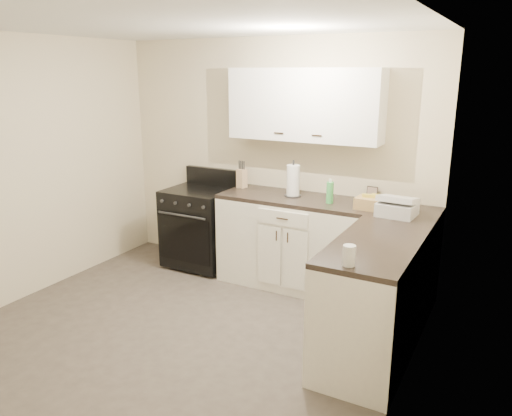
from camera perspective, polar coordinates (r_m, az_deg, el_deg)
The scene contains 20 objects.
floor at distance 4.35m, azimuth -9.33°, elevation -14.56°, with size 3.60×3.60×0.00m, color #473F38.
ceiling at distance 3.79m, azimuth -11.07°, elevation 20.27°, with size 3.60×3.60×0.00m, color white.
wall_back at distance 5.38m, azimuth 1.84°, elevation 5.67°, with size 3.60×3.60×0.00m, color beige.
wall_right at distance 3.14m, azimuth 16.70°, elevation -2.16°, with size 3.60×3.60×0.00m, color beige.
wall_left at distance 5.19m, azimuth -25.98°, elevation 3.73°, with size 3.60×3.60×0.00m, color beige.
base_cabinets_back at distance 5.15m, azimuth 4.51°, elevation -4.05°, with size 1.55×0.60×0.90m, color silver.
base_cabinets_right at distance 4.25m, azimuth 14.33°, elevation -8.82°, with size 0.60×1.90×0.90m, color silver.
countertop_back at distance 5.01m, azimuth 4.62°, elevation 1.02°, with size 1.55×0.60×0.04m, color black.
countertop_right at distance 4.09m, azimuth 14.76°, elevation -2.79°, with size 0.60×1.90×0.04m, color black.
upper_cabinets at distance 5.00m, azimuth 5.57°, elevation 11.67°, with size 1.55×0.30×0.70m, color white.
stove at distance 5.67m, azimuth -6.42°, elevation -2.15°, with size 0.71×0.61×0.86m, color black.
knife_block at distance 5.39m, azimuth -1.64°, elevation 3.41°, with size 0.09×0.08×0.20m, color #D5B183.
paper_towel at distance 5.01m, azimuth 4.27°, elevation 3.13°, with size 0.13×0.13×0.32m, color white.
soap_bottle at distance 4.79m, azimuth 8.44°, elevation 1.76°, with size 0.07×0.07×0.21m, color green.
picture_frame at distance 4.99m, azimuth 13.13°, elevation 1.65°, with size 0.11×0.01×0.13m, color black.
wicker_basket at distance 4.67m, azimuth 13.32°, elevation 0.49°, with size 0.32×0.21×0.11m, color tan.
countertop_grill at distance 4.51m, azimuth 15.81°, elevation -0.12°, with size 0.31×0.29×0.12m, color silver.
glass_jar at distance 3.29m, azimuth 10.59°, elevation -5.36°, with size 0.08×0.08×0.14m, color silver.
oven_mitt_near at distance 3.81m, azimuth 7.13°, elevation -11.69°, with size 0.02×0.15×0.27m, color black.
oven_mitt_far at distance 4.04m, azimuth 8.68°, elevation -9.58°, with size 0.02×0.15×0.25m, color black.
Camera 1 is at (2.37, -2.95, 2.16)m, focal length 35.00 mm.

